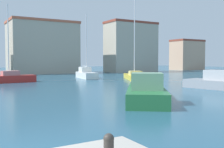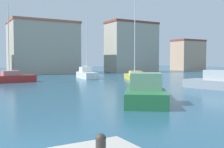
# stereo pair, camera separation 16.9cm
# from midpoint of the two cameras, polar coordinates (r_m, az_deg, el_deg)

# --- Properties ---
(water) EXTENTS (160.00, 160.00, 0.00)m
(water) POSITION_cam_midpoint_polar(r_m,az_deg,el_deg) (31.13, 0.09, -2.10)
(water) COLOR #285670
(water) RESTS_ON ground
(mooring_bollard) EXTENTS (0.20, 0.20, 0.55)m
(mooring_bollard) POSITION_cam_midpoint_polar(r_m,az_deg,el_deg) (4.96, -1.42, -15.41)
(mooring_bollard) COLOR #38332D
(mooring_bollard) RESTS_ON pier_quay
(sailboat_yellow_outer_mooring) EXTENTS (5.31, 7.95, 12.09)m
(sailboat_yellow_outer_mooring) POSITION_cam_midpoint_polar(r_m,az_deg,el_deg) (38.31, 5.04, -0.40)
(sailboat_yellow_outer_mooring) COLOR gold
(sailboat_yellow_outer_mooring) RESTS_ON water
(sailboat_red_mid_harbor) EXTENTS (6.40, 2.26, 9.60)m
(sailboat_red_mid_harbor) POSITION_cam_midpoint_polar(r_m,az_deg,el_deg) (35.09, -21.06, -0.75)
(sailboat_red_mid_harbor) COLOR #B22823
(sailboat_red_mid_harbor) RESTS_ON water
(motorboat_green_distant_north) EXTENTS (6.18, 7.21, 1.96)m
(motorboat_green_distant_north) POSITION_cam_midpoint_polar(r_m,az_deg,el_deg) (17.77, 7.46, -3.90)
(motorboat_green_distant_north) COLOR #28703D
(motorboat_green_distant_north) RESTS_ON water
(sailboat_white_center_channel) EXTENTS (2.61, 5.79, 9.68)m
(sailboat_white_center_channel) POSITION_cam_midpoint_polar(r_m,az_deg,el_deg) (40.53, -5.36, 0.03)
(sailboat_white_center_channel) COLOR white
(sailboat_white_center_channel) RESTS_ON water
(warehouse_block) EXTENTS (13.69, 9.29, 10.86)m
(warehouse_block) POSITION_cam_midpoint_polar(r_m,az_deg,el_deg) (58.04, -14.48, 5.54)
(warehouse_block) COLOR #B2A893
(warehouse_block) RESTS_ON ground
(harbor_office) EXTENTS (11.78, 5.93, 11.56)m
(harbor_office) POSITION_cam_midpoint_polar(r_m,az_deg,el_deg) (61.98, 4.33, 5.79)
(harbor_office) COLOR #B2A893
(harbor_office) RESTS_ON ground
(waterfront_apartments) EXTENTS (8.79, 5.48, 8.50)m
(waterfront_apartments) POSITION_cam_midpoint_polar(r_m,az_deg,el_deg) (78.15, 16.11, 3.97)
(waterfront_apartments) COLOR tan
(waterfront_apartments) RESTS_ON ground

